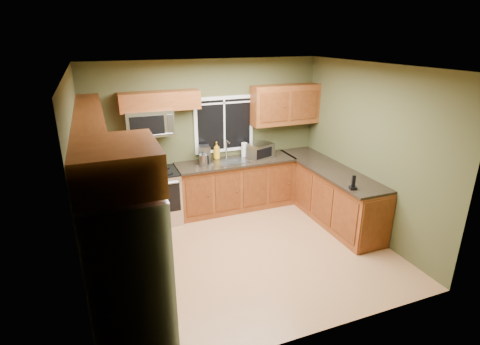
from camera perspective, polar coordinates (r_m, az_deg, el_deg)
floor at (r=5.78m, az=0.82°, el=-11.96°), size 4.20×4.20×0.00m
ceiling at (r=4.90m, az=0.98°, el=15.79°), size 4.20×4.20×0.00m
back_wall at (r=6.81m, az=-4.85°, el=5.49°), size 4.20×0.00×4.20m
front_wall at (r=3.72m, az=11.49°, el=-7.97°), size 4.20×0.00×4.20m
left_wall at (r=4.85m, az=-22.77°, el=-2.34°), size 0.00×3.60×3.60m
right_wall at (r=6.25m, az=19.05°, el=3.06°), size 0.00×3.60×3.60m
window at (r=6.84m, az=-2.43°, el=7.34°), size 1.12×0.03×1.02m
base_cabinets_left at (r=5.65m, az=-18.46°, el=-8.65°), size 0.60×2.65×0.90m
countertop_left at (r=5.45m, az=-18.74°, el=-4.27°), size 0.65×2.65×0.04m
base_cabinets_back at (r=6.95m, az=-0.64°, el=-1.95°), size 2.17×0.60×0.90m
countertop_back at (r=6.77m, az=-0.58°, el=1.66°), size 2.17×0.65×0.04m
base_cabinets_peninsula at (r=6.78m, az=13.34°, el=-3.15°), size 0.60×2.52×0.90m
countertop_peninsula at (r=6.60m, az=13.45°, el=0.58°), size 0.65×2.50×0.04m
upper_cabinets_left at (r=5.15m, az=-21.69°, el=5.07°), size 0.33×2.65×0.72m
upper_cabinets_back_left at (r=6.32m, az=-12.13°, el=10.63°), size 1.30×0.33×0.30m
upper_cabinets_back_right at (r=7.09m, az=6.90°, el=10.23°), size 1.30×0.33×0.72m
upper_cabinet_over_fridge at (r=3.39m, az=-18.36°, el=1.07°), size 0.72×0.90×0.38m
refrigerator at (r=3.90m, az=-16.46°, el=-14.80°), size 0.74×0.90×1.80m
range at (r=6.59m, az=-12.57°, el=-3.61°), size 0.76×0.69×0.94m
microwave at (r=6.33m, az=-13.65°, el=7.37°), size 0.76×0.41×0.42m
sink at (r=6.74m, az=-1.55°, el=1.85°), size 0.60×0.42×0.36m
toaster_oven at (r=6.90m, az=3.17°, el=3.35°), size 0.51×0.46×0.27m
coffee_maker at (r=6.63m, az=-5.41°, el=2.66°), size 0.21×0.27×0.31m
kettle at (r=6.49m, az=-5.61°, el=1.96°), size 0.16×0.16×0.25m
paper_towel_roll at (r=6.97m, az=0.66°, el=3.52°), size 0.13×0.13×0.28m
soap_bottle_a at (r=6.82m, az=-3.58°, el=3.35°), size 0.15×0.15×0.32m
soap_bottle_c at (r=6.78m, az=-5.47°, el=2.54°), size 0.15×0.15×0.17m
cordless_phone at (r=5.74m, az=16.86°, el=-1.85°), size 0.12×0.12×0.22m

